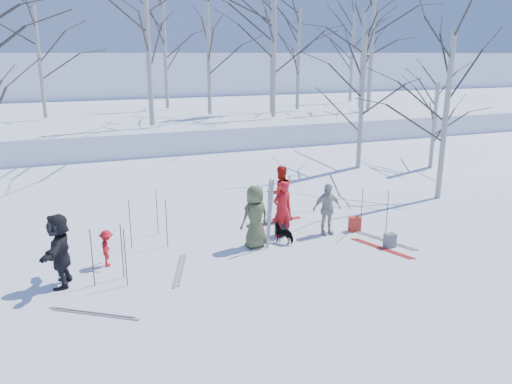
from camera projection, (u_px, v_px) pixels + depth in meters
name	position (u px, v px, depth m)	size (l,w,h in m)	color
ground	(277.00, 255.00, 12.92)	(120.00, 120.00, 0.00)	white
snow_ramp	(204.00, 185.00, 19.15)	(70.00, 9.50, 1.40)	white
snow_plateau	(155.00, 128.00, 27.88)	(70.00, 18.00, 2.20)	white
far_hill	(112.00, 87.00, 46.43)	(90.00, 30.00, 6.00)	white
skier_olive_center	(255.00, 217.00, 13.24)	(0.83, 0.54, 1.69)	#484F2F
skier_red_north	(282.00, 209.00, 14.00)	(0.59, 0.39, 1.63)	red
skier_redor_behind	(280.00, 193.00, 15.40)	(0.84, 0.65, 1.73)	red
skier_red_seated	(107.00, 248.00, 12.14)	(0.59, 0.34, 0.92)	red
skier_cream_east	(327.00, 209.00, 14.21)	(0.88, 0.37, 1.51)	beige
skier_grey_west	(60.00, 250.00, 11.01)	(1.57, 0.50, 1.69)	black
dog	(284.00, 233.00, 13.69)	(0.29, 0.64, 0.54)	black
upright_ski_left	(269.00, 215.00, 13.06)	(0.07, 0.02, 1.90)	silver
upright_ski_right	(270.00, 214.00, 13.17)	(0.07, 0.02, 1.90)	silver
ski_pair_a	(94.00, 313.00, 9.99)	(1.68, 1.24, 0.02)	silver
ski_pair_b	(274.00, 222.00, 15.39)	(1.91, 0.46, 0.02)	red
ski_pair_c	(382.00, 248.00, 13.32)	(0.82, 1.86, 0.02)	red
ski_pair_d	(386.00, 241.00, 13.86)	(0.83, 1.86, 0.02)	silver
ski_pair_e	(180.00, 270.00, 12.01)	(0.80, 1.86, 0.02)	silver
ski_pole_a	(122.00, 251.00, 11.41)	(0.02, 0.02, 1.34)	black
ski_pole_b	(92.00, 258.00, 11.02)	(0.02, 0.02, 1.34)	black
ski_pole_c	(362.00, 208.00, 14.53)	(0.02, 0.02, 1.34)	black
ski_pole_d	(157.00, 212.00, 14.22)	(0.02, 0.02, 1.34)	black
ski_pole_e	(125.00, 258.00, 11.03)	(0.02, 0.02, 1.34)	black
ski_pole_f	(167.00, 223.00, 13.29)	(0.02, 0.02, 1.34)	black
ski_pole_g	(258.00, 205.00, 14.91)	(0.02, 0.02, 1.34)	black
ski_pole_h	(130.00, 225.00, 13.15)	(0.02, 0.02, 1.34)	black
ski_pole_i	(387.00, 213.00, 14.11)	(0.02, 0.02, 1.34)	black
ski_pole_j	(271.00, 198.00, 15.53)	(0.02, 0.02, 1.34)	black
backpack_red	(355.00, 224.00, 14.61)	(0.32, 0.22, 0.42)	#B02B1B
backpack_grey	(390.00, 240.00, 13.38)	(0.30, 0.20, 0.38)	slate
backpack_dark	(282.00, 229.00, 14.25)	(0.34, 0.24, 0.40)	black
birch_plateau_a	(209.00, 57.00, 23.36)	(4.33, 4.33, 5.32)	silver
birch_plateau_b	(40.00, 63.00, 22.05)	(4.00, 4.00, 4.86)	silver
birch_plateau_c	(298.00, 60.00, 25.47)	(4.09, 4.09, 4.99)	silver
birch_plateau_d	(274.00, 55.00, 22.36)	(4.45, 4.45, 5.51)	silver
birch_plateau_e	(352.00, 57.00, 29.88)	(4.22, 4.22, 5.17)	silver
birch_plateau_f	(165.00, 56.00, 25.85)	(4.39, 4.39, 5.42)	silver
birch_plateau_g	(272.00, 36.00, 23.74)	(5.65, 5.65, 7.21)	silver
birch_plateau_h	(372.00, 35.00, 24.80)	(5.78, 5.78, 7.41)	silver
birch_plateau_j	(362.00, 59.00, 26.21)	(4.12, 4.12, 5.03)	silver
birch_plateau_l	(148.00, 47.00, 19.50)	(4.88, 4.88, 6.11)	silver
birch_edge_b	(446.00, 117.00, 17.21)	(4.68, 4.68, 5.82)	silver
birch_edge_c	(434.00, 131.00, 20.58)	(3.33, 3.33, 3.90)	silver
birch_edge_e	(361.00, 111.00, 19.68)	(4.57, 4.57, 5.67)	silver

